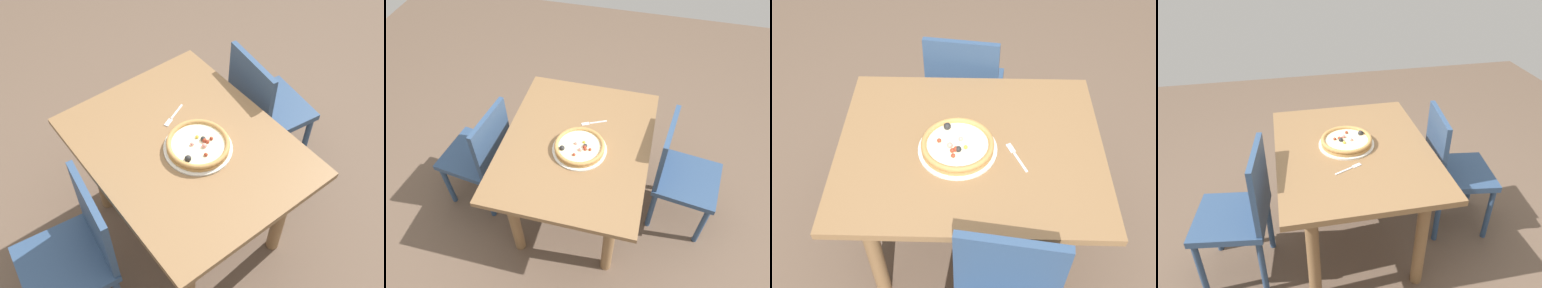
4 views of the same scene
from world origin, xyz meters
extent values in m
plane|color=brown|center=(0.00, 0.00, 0.00)|extent=(6.00, 6.00, 0.00)
cube|color=olive|center=(0.00, 0.00, 0.70)|extent=(1.11, 0.90, 0.03)
cylinder|color=olive|center=(-0.41, -0.30, 0.34)|extent=(0.07, 0.07, 0.69)
cylinder|color=olive|center=(0.41, -0.30, 0.34)|extent=(0.07, 0.07, 0.69)
cylinder|color=olive|center=(-0.41, 0.30, 0.34)|extent=(0.07, 0.07, 0.69)
cylinder|color=olive|center=(0.41, 0.30, 0.34)|extent=(0.07, 0.07, 0.69)
cylinder|color=navy|center=(0.26, -0.92, 0.20)|extent=(0.04, 0.04, 0.40)
cylinder|color=navy|center=(-0.07, -0.87, 0.20)|extent=(0.04, 0.04, 0.40)
cylinder|color=navy|center=(0.31, -0.58, 0.20)|extent=(0.04, 0.04, 0.40)
cylinder|color=navy|center=(-0.03, -0.54, 0.20)|extent=(0.04, 0.04, 0.40)
cube|color=navy|center=(0.12, -0.73, 0.42)|extent=(0.45, 0.45, 0.04)
cube|color=navy|center=(0.14, -0.54, 0.65)|extent=(0.38, 0.08, 0.42)
cylinder|color=navy|center=(0.16, 0.87, 0.20)|extent=(0.04, 0.04, 0.40)
cylinder|color=navy|center=(0.12, 0.54, 0.20)|extent=(0.04, 0.04, 0.40)
cube|color=navy|center=(-0.03, 0.73, 0.42)|extent=(0.45, 0.45, 0.04)
cube|color=navy|center=(-0.05, 0.54, 0.65)|extent=(0.38, 0.08, 0.42)
cylinder|color=silver|center=(-0.05, -0.03, 0.73)|extent=(0.33, 0.33, 0.01)
cylinder|color=#B78447|center=(-0.05, -0.03, 0.74)|extent=(0.30, 0.30, 0.02)
cylinder|color=beige|center=(-0.05, -0.03, 0.75)|extent=(0.26, 0.26, 0.01)
torus|color=#B78447|center=(-0.05, -0.03, 0.76)|extent=(0.30, 0.30, 0.02)
sphere|color=#262626|center=(-0.05, -0.07, 0.76)|extent=(0.03, 0.03, 0.03)
sphere|color=maroon|center=(-0.06, -0.06, 0.76)|extent=(0.02, 0.02, 0.02)
sphere|color=maroon|center=(-0.07, -0.10, 0.76)|extent=(0.02, 0.02, 0.02)
sphere|color=#E58C7F|center=(-0.04, -0.01, 0.76)|extent=(0.02, 0.02, 0.02)
sphere|color=gold|center=(-0.02, -0.05, 0.76)|extent=(0.02, 0.02, 0.02)
sphere|color=maroon|center=(-0.07, -0.07, 0.76)|extent=(0.02, 0.02, 0.02)
sphere|color=maroon|center=(-0.13, -0.02, 0.76)|extent=(0.02, 0.02, 0.02)
sphere|color=#262626|center=(-0.10, 0.06, 0.76)|extent=(0.03, 0.03, 0.03)
sphere|color=#E58C7F|center=(-0.08, -0.04, 0.76)|extent=(0.02, 0.02, 0.02)
cube|color=silver|center=(0.20, -0.09, 0.72)|extent=(0.05, 0.10, 0.00)
cube|color=silver|center=(0.17, -0.02, 0.72)|extent=(0.04, 0.05, 0.00)
camera|label=1|loc=(-1.15, 0.84, 2.42)|focal=43.60mm
camera|label=2|loc=(-1.42, -0.36, 2.37)|focal=33.83mm
camera|label=3|loc=(0.01, -1.26, 2.06)|focal=41.20mm
camera|label=4|loc=(1.79, -0.38, 1.90)|focal=35.01mm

